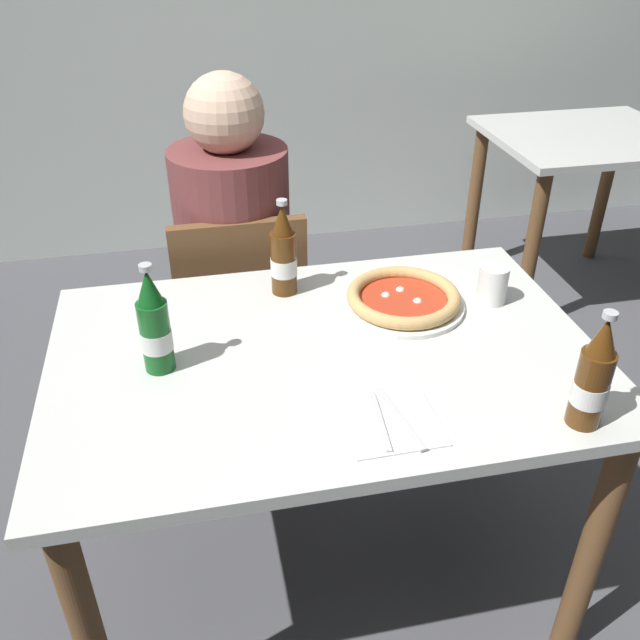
% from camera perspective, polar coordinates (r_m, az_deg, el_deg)
% --- Properties ---
extents(ground_plane, '(8.00, 8.00, 0.00)m').
position_cam_1_polar(ground_plane, '(2.02, 0.31, -20.28)').
color(ground_plane, '#4C4C51').
extents(dining_table_main, '(1.20, 0.80, 0.75)m').
position_cam_1_polar(dining_table_main, '(1.56, 0.38, -6.05)').
color(dining_table_main, silver).
rests_on(dining_table_main, ground_plane).
extents(chair_behind_table, '(0.40, 0.40, 0.85)m').
position_cam_1_polar(chair_behind_table, '(2.13, -6.69, 0.30)').
color(chair_behind_table, brown).
rests_on(chair_behind_table, ground_plane).
extents(diner_seated, '(0.34, 0.34, 1.21)m').
position_cam_1_polar(diner_seated, '(2.12, -7.02, 3.34)').
color(diner_seated, '#2D3342').
rests_on(diner_seated, ground_plane).
extents(dining_table_background, '(0.80, 0.70, 0.75)m').
position_cam_1_polar(dining_table_background, '(3.18, 21.14, 11.70)').
color(dining_table_background, silver).
rests_on(dining_table_background, ground_plane).
extents(pizza_margherita_near, '(0.30, 0.30, 0.04)m').
position_cam_1_polar(pizza_margherita_near, '(1.66, 7.00, 1.77)').
color(pizza_margherita_near, white).
rests_on(pizza_margherita_near, dining_table_main).
extents(beer_bottle_left, '(0.07, 0.07, 0.25)m').
position_cam_1_polar(beer_bottle_left, '(1.34, 21.98, -4.58)').
color(beer_bottle_left, '#512D0F').
rests_on(beer_bottle_left, dining_table_main).
extents(beer_bottle_center, '(0.07, 0.07, 0.25)m').
position_cam_1_polar(beer_bottle_center, '(1.67, -3.09, 5.52)').
color(beer_bottle_center, '#512D0F').
rests_on(beer_bottle_center, dining_table_main).
extents(beer_bottle_right, '(0.07, 0.07, 0.25)m').
position_cam_1_polar(beer_bottle_right, '(1.43, -13.75, -0.54)').
color(beer_bottle_right, '#14591E').
rests_on(beer_bottle_right, dining_table_main).
extents(napkin_with_cutlery, '(0.18, 0.19, 0.01)m').
position_cam_1_polar(napkin_with_cutlery, '(1.31, 5.93, -8.42)').
color(napkin_with_cutlery, white).
rests_on(napkin_with_cutlery, dining_table_main).
extents(paper_cup, '(0.07, 0.07, 0.09)m').
position_cam_1_polar(paper_cup, '(1.70, 14.31, 2.93)').
color(paper_cup, white).
rests_on(paper_cup, dining_table_main).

